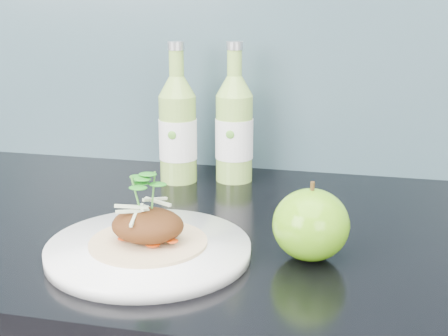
{
  "coord_description": "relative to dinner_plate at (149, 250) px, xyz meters",
  "views": [
    {
      "loc": [
        0.17,
        0.91,
        1.21
      ],
      "look_at": [
        0.0,
        1.63,
        1.0
      ],
      "focal_mm": 50.0,
      "sensor_mm": 36.0,
      "label": 1
    }
  ],
  "objects": [
    {
      "name": "dinner_plate",
      "position": [
        0.0,
        0.0,
        0.0
      ],
      "size": [
        0.33,
        0.33,
        0.02
      ],
      "color": "white",
      "rests_on": "kitchen_counter"
    },
    {
      "name": "green_apple",
      "position": [
        0.19,
        0.04,
        0.04
      ],
      "size": [
        0.11,
        0.11,
        0.1
      ],
      "rotation": [
        0.0,
        0.0,
        -0.28
      ],
      "color": "#489710",
      "rests_on": "kitchen_counter"
    },
    {
      "name": "cider_bottle_left",
      "position": [
        -0.06,
        0.31,
        0.08
      ],
      "size": [
        0.08,
        0.08,
        0.23
      ],
      "rotation": [
        0.0,
        0.0,
        -0.41
      ],
      "color": "#8BB74C",
      "rests_on": "kitchen_counter"
    },
    {
      "name": "cider_bottle_right",
      "position": [
        0.03,
        0.33,
        0.08
      ],
      "size": [
        0.08,
        0.08,
        0.23
      ],
      "rotation": [
        0.0,
        0.0,
        -0.34
      ],
      "color": "#90BF4F",
      "rests_on": "kitchen_counter"
    },
    {
      "name": "pork_taco",
      "position": [
        -0.0,
        0.0,
        0.04
      ],
      "size": [
        0.14,
        0.14,
        0.1
      ],
      "color": "tan",
      "rests_on": "dinner_plate"
    }
  ]
}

